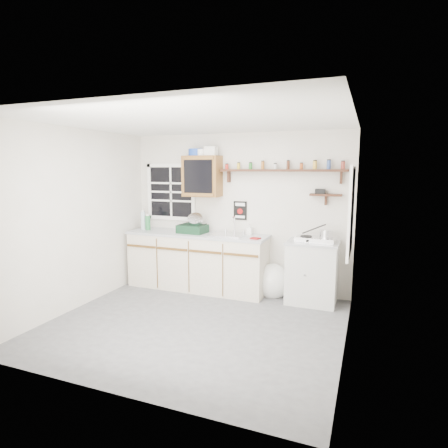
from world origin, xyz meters
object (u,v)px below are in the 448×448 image
Objects in this scene: main_cabinet at (197,261)px; hotplate at (316,239)px; right_cabinet at (312,272)px; dish_rack at (193,226)px; upper_cabinet at (202,176)px; spice_shelf at (283,170)px.

hotplate reaches higher than main_cabinet.
main_cabinet is 2.54× the size of right_cabinet.
dish_rack is (-0.06, -0.00, 0.56)m from main_cabinet.
main_cabinet is 3.55× the size of upper_cabinet.
hotplate is (1.93, 0.01, -0.08)m from dish_rack.
spice_shelf is at bearing 9.09° from main_cabinet.
upper_cabinet is 0.82m from dish_rack.
spice_shelf is (-0.50, 0.19, 1.47)m from right_cabinet.
dish_rack is at bearing -173.60° from hotplate.
main_cabinet is 1.99m from spice_shelf.
dish_rack is at bearing -179.14° from right_cabinet.
spice_shelf is 3.30× the size of hotplate.
right_cabinet is 2.26m from upper_cabinet.
main_cabinet reaches higher than right_cabinet.
right_cabinet is at bearing 4.90° from dish_rack.
dish_rack is at bearing -122.26° from upper_cabinet.
main_cabinet is 1.37m from upper_cabinet.
dish_rack is (-1.89, -0.03, 0.57)m from right_cabinet.
hotplate reaches higher than right_cabinet.
dish_rack reaches higher than right_cabinet.
upper_cabinet is (-1.80, 0.12, 1.37)m from right_cabinet.
main_cabinet is 1.21× the size of spice_shelf.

